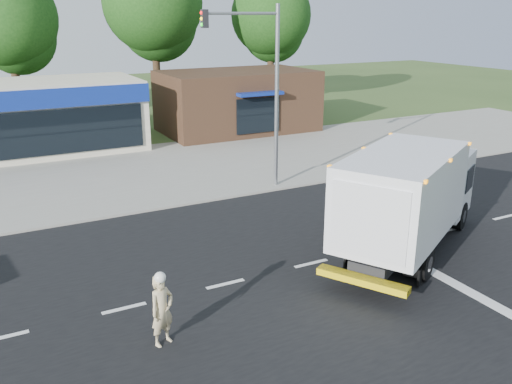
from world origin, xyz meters
The scene contains 10 objects.
ground centered at (0.00, 0.00, 0.00)m, with size 120.00×120.00×0.00m, color #385123.
road_asphalt centered at (0.00, 0.00, 0.00)m, with size 60.00×14.00×0.02m, color black.
sidewalk centered at (0.00, 8.20, 0.06)m, with size 60.00×2.40×0.12m, color gray.
parking_apron centered at (0.00, 14.00, 0.01)m, with size 60.00×9.00×0.02m, color gray.
lane_markings centered at (1.35, -1.35, 0.02)m, with size 55.20×7.00×0.01m.
ems_box_truck centered at (3.31, -0.64, 2.07)m, with size 8.26×6.19×3.59m.
emergency_worker centered at (-5.56, -2.04, 0.93)m, with size 0.77×0.65×1.90m.
brown_storefront centered at (7.00, 19.98, 2.00)m, with size 10.00×6.70×4.00m.
traffic_signal_pole centered at (2.35, 7.60, 4.92)m, with size 3.51×0.25×8.00m.
background_trees centered at (-0.85, 28.16, 7.38)m, with size 36.77×7.39×12.10m.
Camera 1 is at (-8.80, -13.08, 7.56)m, focal length 38.00 mm.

